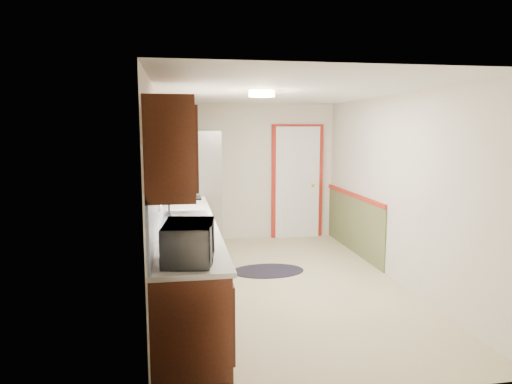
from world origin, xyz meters
name	(u,v)px	position (x,y,z in m)	size (l,w,h in m)	color
room_shell	(282,191)	(0.00, 0.00, 1.20)	(3.20, 5.20, 2.52)	tan
kitchen_run	(182,231)	(-1.24, -0.29, 0.81)	(0.63, 4.00, 2.20)	#3E1A0E
back_wall_trim	(309,190)	(0.99, 2.21, 0.89)	(1.12, 2.30, 2.08)	maroon
ceiling_fixture	(262,94)	(-0.30, -0.20, 2.36)	(0.30, 0.30, 0.06)	#FFD88C
microwave	(189,238)	(-1.20, -1.95, 1.13)	(0.55, 0.31, 0.37)	white
refrigerator	(194,191)	(-1.02, 1.87, 0.96)	(0.83, 0.82, 1.93)	#B7B7BC
rug	(268,271)	(-0.07, 0.56, 0.01)	(1.01, 0.65, 0.01)	black
cooktop	(184,197)	(-1.19, 1.40, 0.95)	(0.50, 0.60, 0.02)	black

